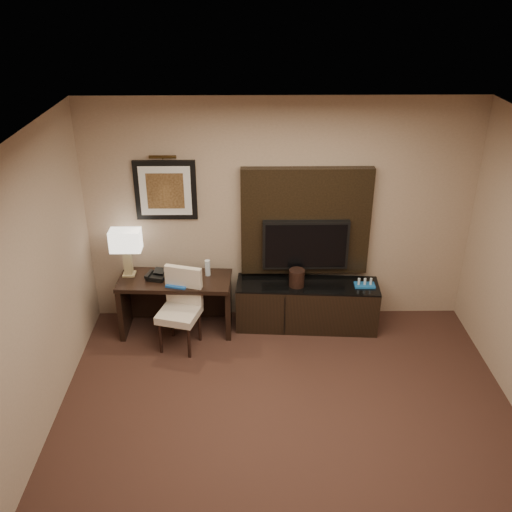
{
  "coord_description": "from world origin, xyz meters",
  "views": [
    {
      "loc": [
        -0.36,
        -3.63,
        3.89
      ],
      "look_at": [
        -0.28,
        1.8,
        1.15
      ],
      "focal_mm": 40.0,
      "sensor_mm": 36.0,
      "label": 1
    }
  ],
  "objects_px": {
    "table_lamp": "(127,252)",
    "desk": "(177,304)",
    "desk_chair": "(179,313)",
    "credenza": "(307,305)",
    "desk_phone": "(157,274)",
    "tv": "(306,245)",
    "minibar_tray": "(365,283)",
    "ice_bucket": "(297,278)",
    "water_bottle": "(208,268)"
  },
  "relations": [
    {
      "from": "table_lamp",
      "to": "minibar_tray",
      "type": "relative_size",
      "value": 2.48
    },
    {
      "from": "credenza",
      "to": "minibar_tray",
      "type": "relative_size",
      "value": 6.99
    },
    {
      "from": "desk_chair",
      "to": "minibar_tray",
      "type": "height_order",
      "value": "desk_chair"
    },
    {
      "from": "table_lamp",
      "to": "ice_bucket",
      "type": "xyz_separation_m",
      "value": [
        1.96,
        -0.08,
        -0.31
      ]
    },
    {
      "from": "desk",
      "to": "water_bottle",
      "type": "xyz_separation_m",
      "value": [
        0.38,
        0.09,
        0.44
      ]
    },
    {
      "from": "ice_bucket",
      "to": "desk_chair",
      "type": "bearing_deg",
      "value": -164.17
    },
    {
      "from": "credenza",
      "to": "desk_chair",
      "type": "height_order",
      "value": "desk_chair"
    },
    {
      "from": "desk",
      "to": "tv",
      "type": "height_order",
      "value": "tv"
    },
    {
      "from": "desk",
      "to": "minibar_tray",
      "type": "height_order",
      "value": "desk"
    },
    {
      "from": "desk_chair",
      "to": "water_bottle",
      "type": "bearing_deg",
      "value": 71.14
    },
    {
      "from": "credenza",
      "to": "tv",
      "type": "distance_m",
      "value": 0.75
    },
    {
      "from": "table_lamp",
      "to": "desk_chair",
      "type": "bearing_deg",
      "value": -36.96
    },
    {
      "from": "desk_phone",
      "to": "water_bottle",
      "type": "xyz_separation_m",
      "value": [
        0.58,
        0.07,
        0.04
      ]
    },
    {
      "from": "ice_bucket",
      "to": "tv",
      "type": "bearing_deg",
      "value": 58.94
    },
    {
      "from": "tv",
      "to": "minibar_tray",
      "type": "xyz_separation_m",
      "value": [
        0.69,
        -0.2,
        -0.4
      ]
    },
    {
      "from": "tv",
      "to": "desk_phone",
      "type": "distance_m",
      "value": 1.76
    },
    {
      "from": "desk_chair",
      "to": "table_lamp",
      "type": "relative_size",
      "value": 1.5
    },
    {
      "from": "credenza",
      "to": "water_bottle",
      "type": "bearing_deg",
      "value": -177.17
    },
    {
      "from": "desk",
      "to": "credenza",
      "type": "relative_size",
      "value": 0.77
    },
    {
      "from": "tv",
      "to": "minibar_tray",
      "type": "distance_m",
      "value": 0.82
    },
    {
      "from": "credenza",
      "to": "tv",
      "type": "bearing_deg",
      "value": 105.85
    },
    {
      "from": "desk_phone",
      "to": "tv",
      "type": "bearing_deg",
      "value": 21.53
    },
    {
      "from": "desk_chair",
      "to": "credenza",
      "type": "bearing_deg",
      "value": 31.69
    },
    {
      "from": "desk",
      "to": "desk_chair",
      "type": "xyz_separation_m",
      "value": [
        0.07,
        -0.35,
        0.1
      ]
    },
    {
      "from": "table_lamp",
      "to": "minibar_tray",
      "type": "distance_m",
      "value": 2.78
    },
    {
      "from": "tv",
      "to": "desk_chair",
      "type": "height_order",
      "value": "tv"
    },
    {
      "from": "desk",
      "to": "ice_bucket",
      "type": "bearing_deg",
      "value": 4.15
    },
    {
      "from": "desk",
      "to": "desk_phone",
      "type": "xyz_separation_m",
      "value": [
        -0.2,
        0.01,
        0.4
      ]
    },
    {
      "from": "desk_chair",
      "to": "table_lamp",
      "type": "height_order",
      "value": "table_lamp"
    },
    {
      "from": "water_bottle",
      "to": "minibar_tray",
      "type": "relative_size",
      "value": 0.79
    },
    {
      "from": "tv",
      "to": "water_bottle",
      "type": "height_order",
      "value": "tv"
    },
    {
      "from": "tv",
      "to": "minibar_tray",
      "type": "bearing_deg",
      "value": -15.88
    },
    {
      "from": "table_lamp",
      "to": "desk",
      "type": "bearing_deg",
      "value": -11.54
    },
    {
      "from": "desk_chair",
      "to": "desk_phone",
      "type": "relative_size",
      "value": 4.27
    },
    {
      "from": "minibar_tray",
      "to": "table_lamp",
      "type": "bearing_deg",
      "value": 177.85
    },
    {
      "from": "desk_phone",
      "to": "credenza",
      "type": "bearing_deg",
      "value": 16.88
    },
    {
      "from": "desk",
      "to": "desk_chair",
      "type": "bearing_deg",
      "value": -75.32
    },
    {
      "from": "desk_chair",
      "to": "table_lamp",
      "type": "bearing_deg",
      "value": 159.02
    },
    {
      "from": "tv",
      "to": "ice_bucket",
      "type": "xyz_separation_m",
      "value": [
        -0.11,
        -0.17,
        -0.34
      ]
    },
    {
      "from": "credenza",
      "to": "ice_bucket",
      "type": "xyz_separation_m",
      "value": [
        -0.13,
        -0.03,
        0.39
      ]
    },
    {
      "from": "desk",
      "to": "credenza",
      "type": "bearing_deg",
      "value": 5.33
    },
    {
      "from": "desk",
      "to": "table_lamp",
      "type": "bearing_deg",
      "value": 171.44
    },
    {
      "from": "desk",
      "to": "desk_phone",
      "type": "bearing_deg",
      "value": 179.1
    },
    {
      "from": "desk_chair",
      "to": "water_bottle",
      "type": "distance_m",
      "value": 0.64
    },
    {
      "from": "tv",
      "to": "desk_phone",
      "type": "xyz_separation_m",
      "value": [
        -1.73,
        -0.19,
        -0.28
      ]
    },
    {
      "from": "minibar_tray",
      "to": "water_bottle",
      "type": "bearing_deg",
      "value": 177.47
    },
    {
      "from": "tv",
      "to": "ice_bucket",
      "type": "height_order",
      "value": "tv"
    },
    {
      "from": "credenza",
      "to": "table_lamp",
      "type": "relative_size",
      "value": 2.82
    },
    {
      "from": "minibar_tray",
      "to": "desk",
      "type": "bearing_deg",
      "value": -179.82
    },
    {
      "from": "table_lamp",
      "to": "minibar_tray",
      "type": "xyz_separation_m",
      "value": [
        2.75,
        -0.1,
        -0.37
      ]
    }
  ]
}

